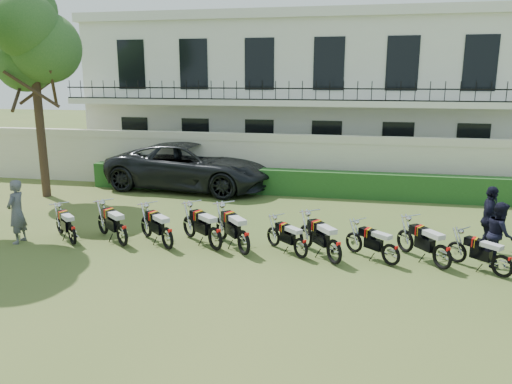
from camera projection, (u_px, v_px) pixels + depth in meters
The scene contains 19 objects.
ground at pixel (240, 257), 13.01m from camera, with size 100.00×100.00×0.00m, color #385522.
perimeter_wall at pixel (286, 162), 20.37m from camera, with size 30.00×0.35×2.30m.
hedge at pixel (308, 183), 19.56m from camera, with size 18.00×0.60×1.00m, color #1D4017.
building at pixel (303, 94), 25.47m from camera, with size 20.40×9.60×7.40m.
tree_west_near at pixel (33, 40), 18.21m from camera, with size 3.40×3.20×7.90m.
motorcycle_0 at pixel (72, 230), 13.80m from camera, with size 1.39×1.27×0.98m.
motorcycle_1 at pixel (122, 230), 13.67m from camera, with size 1.59×1.34×1.08m.
motorcycle_2 at pixel (167, 233), 13.42m from camera, with size 1.52×1.37×1.07m.
motorcycle_3 at pixel (215, 233), 13.34m from camera, with size 1.60×1.41×1.11m.
motorcycle_4 at pixel (244, 237), 13.00m from camera, with size 1.40×1.70×1.15m.
motorcycle_5 at pixel (301, 243), 12.79m from camera, with size 1.30×1.22×0.93m.
motorcycle_6 at pixel (334, 246), 12.36m from camera, with size 1.28×1.67×1.09m.
motorcycle_7 at pixel (391, 249), 12.30m from camera, with size 1.39×1.19×0.95m.
motorcycle_8 at pixel (443, 251), 12.04m from camera, with size 1.22×1.63×1.06m.
motorcycle_9 at pixel (503, 261), 11.56m from camera, with size 1.33×1.23×0.94m.
suv at pixel (191, 166), 20.67m from camera, with size 3.17×6.88×1.91m, color black.
inspector at pixel (17, 212), 13.95m from camera, with size 0.66×0.43×1.81m, color #5C5C61.
officer_4 at pixel (499, 234), 12.33m from camera, with size 0.78×0.61×1.61m, color black.
officer_5 at pixel (489, 220), 13.18m from camera, with size 1.06×0.44×1.81m, color black.
Camera 1 is at (2.93, -11.93, 4.63)m, focal length 35.00 mm.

